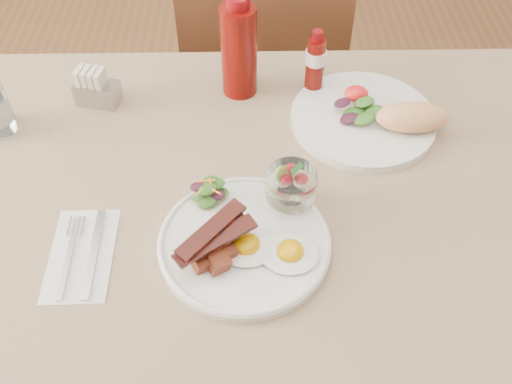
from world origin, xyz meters
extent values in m
plane|color=brown|center=(0.00, 0.00, 0.00)|extent=(5.00, 5.00, 0.00)
cylinder|color=#57311B|center=(-0.59, 0.36, 0.35)|extent=(0.06, 0.06, 0.71)
cylinder|color=#57311B|center=(0.59, 0.36, 0.35)|extent=(0.06, 0.06, 0.71)
cube|color=#57311B|center=(0.00, 0.00, 0.73)|extent=(1.30, 0.85, 0.04)
cube|color=#997D5E|center=(0.00, 0.00, 0.75)|extent=(1.33, 0.88, 0.00)
cylinder|color=#57311B|center=(-0.18, 0.57, 0.23)|extent=(0.04, 0.04, 0.45)
cylinder|color=#57311B|center=(0.18, 0.57, 0.23)|extent=(0.04, 0.04, 0.45)
cylinder|color=#57311B|center=(-0.18, 0.93, 0.23)|extent=(0.04, 0.04, 0.45)
cylinder|color=#57311B|center=(0.18, 0.93, 0.23)|extent=(0.04, 0.04, 0.45)
cube|color=#57311B|center=(0.00, 0.75, 0.47)|extent=(0.42, 0.42, 0.03)
cube|color=#57311B|center=(0.00, 0.55, 0.70)|extent=(0.42, 0.03, 0.46)
cylinder|color=silver|center=(-0.05, -0.10, 0.76)|extent=(0.28, 0.28, 0.02)
ellipsoid|color=white|center=(0.02, -0.13, 0.77)|extent=(0.12, 0.11, 0.01)
ellipsoid|color=#E39C04|center=(0.02, -0.13, 0.78)|extent=(0.04, 0.04, 0.03)
ellipsoid|color=white|center=(-0.05, -0.12, 0.77)|extent=(0.12, 0.11, 0.01)
ellipsoid|color=#E39C04|center=(-0.05, -0.12, 0.78)|extent=(0.04, 0.04, 0.03)
cube|color=maroon|center=(-0.11, -0.13, 0.78)|extent=(0.03, 0.03, 0.03)
cube|color=maroon|center=(-0.08, -0.14, 0.78)|extent=(0.04, 0.04, 0.03)
cube|color=maroon|center=(-0.12, -0.16, 0.78)|extent=(0.03, 0.03, 0.02)
cube|color=maroon|center=(-0.08, -0.11, 0.78)|extent=(0.03, 0.03, 0.03)
cube|color=maroon|center=(-0.09, -0.16, 0.78)|extent=(0.04, 0.04, 0.03)
cube|color=maroon|center=(-0.13, -0.13, 0.78)|extent=(0.03, 0.03, 0.02)
cube|color=maroon|center=(-0.09, -0.13, 0.80)|extent=(0.03, 0.03, 0.03)
cube|color=maroon|center=(-0.10, -0.14, 0.80)|extent=(0.03, 0.03, 0.02)
cube|color=#44150B|center=(-0.10, -0.13, 0.81)|extent=(0.12, 0.10, 0.01)
cube|color=#44150B|center=(-0.09, -0.14, 0.81)|extent=(0.13, 0.09, 0.01)
cube|color=#44150B|center=(-0.10, -0.12, 0.82)|extent=(0.11, 0.11, 0.01)
ellipsoid|color=#234B14|center=(-0.11, -0.01, 0.77)|extent=(0.04, 0.04, 0.01)
ellipsoid|color=#234B14|center=(-0.09, -0.01, 0.78)|extent=(0.04, 0.03, 0.01)
ellipsoid|color=#331020|center=(-0.12, 0.00, 0.78)|extent=(0.03, 0.03, 0.01)
ellipsoid|color=#234B14|center=(-0.11, -0.03, 0.78)|extent=(0.04, 0.03, 0.01)
ellipsoid|color=#234B14|center=(-0.12, -0.02, 0.78)|extent=(0.04, 0.03, 0.01)
ellipsoid|color=#331020|center=(-0.10, -0.02, 0.79)|extent=(0.03, 0.03, 0.01)
ellipsoid|color=#234B14|center=(-0.11, 0.00, 0.79)|extent=(0.04, 0.03, 0.01)
ellipsoid|color=#234B14|center=(-0.10, 0.00, 0.79)|extent=(0.03, 0.03, 0.01)
ellipsoid|color=#331020|center=(-0.13, -0.01, 0.79)|extent=(0.03, 0.03, 0.01)
ellipsoid|color=#234B14|center=(-0.11, -0.02, 0.80)|extent=(0.04, 0.03, 0.01)
cylinder|color=orange|center=(-0.11, -0.01, 0.80)|extent=(0.01, 0.03, 0.01)
cylinder|color=orange|center=(-0.12, 0.00, 0.80)|extent=(0.03, 0.00, 0.01)
cylinder|color=orange|center=(-0.10, -0.02, 0.80)|extent=(0.03, 0.02, 0.01)
cylinder|color=orange|center=(-0.12, -0.02, 0.80)|extent=(0.03, 0.03, 0.01)
cylinder|color=white|center=(0.03, -0.03, 0.77)|extent=(0.05, 0.05, 0.01)
cylinder|color=white|center=(0.03, -0.03, 0.79)|extent=(0.02, 0.02, 0.02)
cylinder|color=white|center=(0.03, -0.03, 0.82)|extent=(0.08, 0.08, 0.05)
cylinder|color=#F7EEAF|center=(0.01, -0.03, 0.81)|extent=(0.02, 0.02, 0.01)
cylinder|color=#F7EEAF|center=(0.04, -0.03, 0.81)|extent=(0.02, 0.02, 0.01)
cylinder|color=#F7EEAF|center=(0.02, -0.01, 0.81)|extent=(0.02, 0.02, 0.01)
cylinder|color=#97BC39|center=(0.01, -0.02, 0.83)|extent=(0.03, 0.03, 0.01)
cone|color=red|center=(0.04, -0.03, 0.83)|extent=(0.02, 0.02, 0.02)
cone|color=red|center=(0.02, -0.04, 0.84)|extent=(0.02, 0.02, 0.02)
cone|color=red|center=(0.03, -0.01, 0.84)|extent=(0.02, 0.02, 0.02)
ellipsoid|color=#297331|center=(0.03, -0.03, 0.85)|extent=(0.02, 0.01, 0.00)
ellipsoid|color=#297331|center=(0.04, -0.02, 0.85)|extent=(0.02, 0.01, 0.00)
cylinder|color=silver|center=(0.18, 0.20, 0.76)|extent=(0.29, 0.29, 0.02)
ellipsoid|color=#234B14|center=(0.16, 0.19, 0.78)|extent=(0.05, 0.03, 0.01)
ellipsoid|color=#234B14|center=(0.19, 0.22, 0.78)|extent=(0.04, 0.03, 0.01)
ellipsoid|color=#331020|center=(0.15, 0.17, 0.78)|extent=(0.04, 0.03, 0.01)
ellipsoid|color=#234B14|center=(0.18, 0.17, 0.79)|extent=(0.04, 0.03, 0.01)
ellipsoid|color=#234B14|center=(0.20, 0.19, 0.79)|extent=(0.04, 0.03, 0.01)
ellipsoid|color=#331020|center=(0.14, 0.21, 0.79)|extent=(0.03, 0.02, 0.01)
ellipsoid|color=#234B14|center=(0.18, 0.21, 0.79)|extent=(0.04, 0.03, 0.01)
ellipsoid|color=red|center=(0.17, 0.24, 0.78)|extent=(0.05, 0.04, 0.03)
ellipsoid|color=tan|center=(0.27, 0.16, 0.80)|extent=(0.14, 0.08, 0.05)
cylinder|color=#5C0905|center=(-0.06, 0.30, 0.85)|extent=(0.07, 0.07, 0.19)
cylinder|color=maroon|center=(-0.06, 0.30, 0.95)|extent=(0.05, 0.05, 0.02)
cylinder|color=#5C0905|center=(0.09, 0.29, 0.81)|extent=(0.04, 0.04, 0.12)
cylinder|color=silver|center=(0.09, 0.29, 0.84)|extent=(0.05, 0.05, 0.03)
cylinder|color=maroon|center=(0.09, 0.29, 0.89)|extent=(0.02, 0.02, 0.02)
cube|color=#ADADB1|center=(-0.35, 0.27, 0.78)|extent=(0.09, 0.07, 0.05)
cube|color=#C0AF88|center=(-0.37, 0.27, 0.80)|extent=(0.02, 0.04, 0.05)
cube|color=#C0AF88|center=(-0.36, 0.27, 0.80)|extent=(0.02, 0.04, 0.05)
cube|color=#C0AF88|center=(-0.35, 0.27, 0.80)|extent=(0.02, 0.04, 0.05)
cube|color=#C0AF88|center=(-0.33, 0.26, 0.80)|extent=(0.02, 0.04, 0.05)
cube|color=white|center=(-0.31, -0.12, 0.75)|extent=(0.10, 0.19, 0.00)
cube|color=#ADADB1|center=(-0.29, -0.12, 0.76)|extent=(0.01, 0.18, 0.00)
cube|color=#ADADB1|center=(-0.33, -0.14, 0.76)|extent=(0.01, 0.12, 0.00)
cube|color=#ADADB1|center=(-0.34, -0.06, 0.76)|extent=(0.00, 0.04, 0.00)
cube|color=#ADADB1|center=(-0.34, -0.06, 0.76)|extent=(0.00, 0.04, 0.00)
cube|color=#ADADB1|center=(-0.33, -0.06, 0.76)|extent=(0.00, 0.04, 0.00)
cube|color=#ADADB1|center=(-0.32, -0.06, 0.76)|extent=(0.00, 0.04, 0.00)
camera|label=1|loc=(-0.04, -0.66, 1.50)|focal=40.00mm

